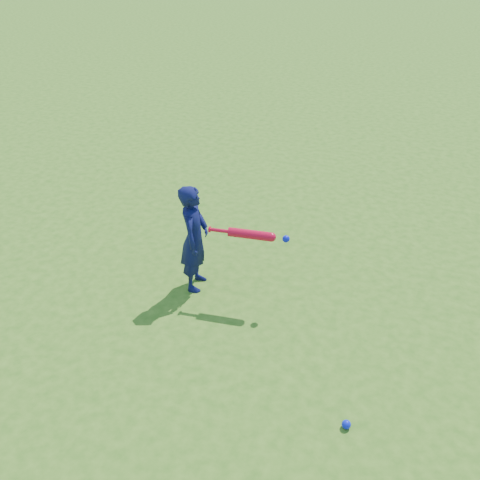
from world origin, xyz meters
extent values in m
plane|color=#386A19|center=(0.00, 0.00, 0.00)|extent=(80.00, 80.00, 0.00)
imported|color=#0E1143|center=(0.64, 0.24, 0.61)|extent=(0.36, 0.49, 1.23)
sphere|color=#0D1DE7|center=(2.57, -1.12, 0.04)|extent=(0.08, 0.08, 0.08)
cylinder|color=red|center=(0.83, 0.21, 0.78)|extent=(0.02, 0.07, 0.06)
cylinder|color=red|center=(0.94, 0.22, 0.78)|extent=(0.22, 0.06, 0.04)
cylinder|color=red|center=(1.26, 0.26, 0.78)|extent=(0.45, 0.14, 0.10)
sphere|color=red|center=(1.48, 0.28, 0.78)|extent=(0.10, 0.10, 0.10)
sphere|color=#0C15D4|center=(1.63, 0.30, 0.78)|extent=(0.07, 0.07, 0.07)
camera|label=1|loc=(2.75, -4.13, 3.61)|focal=40.00mm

